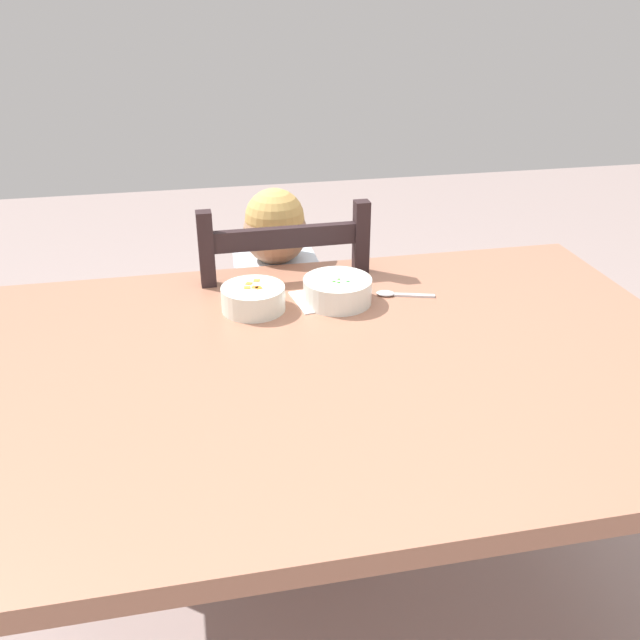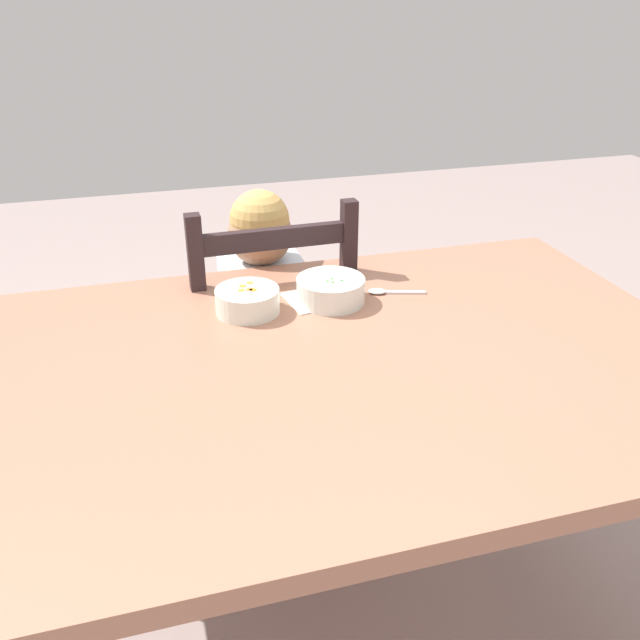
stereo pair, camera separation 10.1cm
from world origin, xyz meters
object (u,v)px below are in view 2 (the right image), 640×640
at_px(child_figure, 265,309).
at_px(spoon, 386,292).
at_px(dining_table, 340,399).
at_px(dining_chair, 267,363).
at_px(bowl_of_carrots, 247,300).
at_px(bowl_of_peas, 331,289).

xyz_separation_m(child_figure, spoon, (0.24, -0.28, 0.15)).
distance_m(dining_table, child_figure, 0.55).
xyz_separation_m(dining_chair, bowl_of_carrots, (-0.10, -0.30, 0.35)).
height_order(dining_chair, bowl_of_carrots, dining_chair).
height_order(bowl_of_peas, spoon, bowl_of_peas).
bearing_deg(dining_table, spoon, 53.24).
distance_m(dining_table, bowl_of_carrots, 0.31).
height_order(child_figure, bowl_of_peas, child_figure).
relative_size(bowl_of_carrots, spoon, 1.04).
bearing_deg(bowl_of_peas, child_figure, 108.24).
xyz_separation_m(dining_table, bowl_of_carrots, (-0.13, 0.26, 0.12)).
bearing_deg(spoon, child_figure, 129.60).
bearing_deg(dining_chair, bowl_of_carrots, -108.11).
height_order(dining_chair, spoon, dining_chair).
bearing_deg(dining_table, child_figure, 94.03).
bearing_deg(child_figure, dining_table, -85.97).
height_order(dining_table, bowl_of_peas, bowl_of_peas).
relative_size(bowl_of_peas, spoon, 1.14).
relative_size(dining_table, child_figure, 1.57).
relative_size(child_figure, bowl_of_peas, 6.10).
distance_m(dining_table, bowl_of_peas, 0.29).
bearing_deg(spoon, dining_chair, 129.06).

